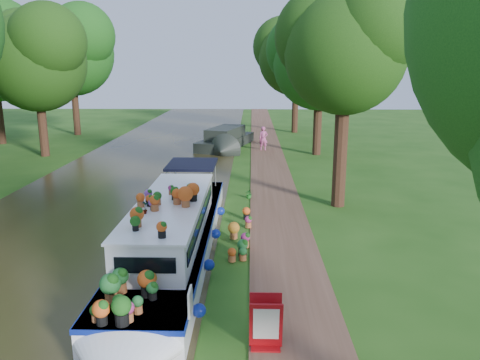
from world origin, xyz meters
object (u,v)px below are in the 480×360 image
(second_boat, at_px, (226,140))
(sandwich_board, at_px, (266,325))
(pedestrian_pink, at_px, (263,138))
(plant_boat, at_px, (172,234))

(second_boat, distance_m, sandwich_board, 24.97)
(pedestrian_pink, bearing_deg, plant_boat, -100.96)
(second_boat, bearing_deg, pedestrian_pink, -2.46)
(plant_boat, xyz_separation_m, second_boat, (0.50, 20.40, -0.25))
(second_boat, xyz_separation_m, sandwich_board, (2.20, -24.87, -0.08))
(plant_boat, relative_size, sandwich_board, 12.36)
(plant_boat, distance_m, pedestrian_pink, 19.68)
(second_boat, height_order, pedestrian_pink, pedestrian_pink)
(sandwich_board, xyz_separation_m, pedestrian_pink, (0.52, 23.90, 0.33))
(second_boat, xyz_separation_m, pedestrian_pink, (2.72, -0.98, 0.25))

